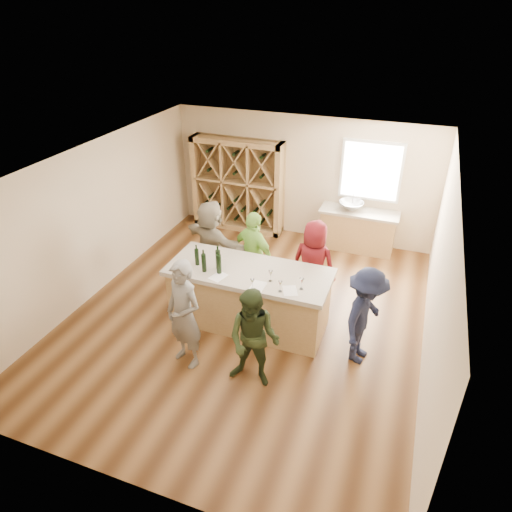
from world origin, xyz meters
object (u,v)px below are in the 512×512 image
(wine_bottle_a, at_px, (197,257))
(person_far_left, at_px, (212,244))
(person_near_left, at_px, (184,315))
(person_server, at_px, (365,317))
(sink, at_px, (351,206))
(wine_rack, at_px, (238,185))
(wine_bottle_b, at_px, (204,263))
(tasting_counter_base, at_px, (249,299))
(person_far_mid, at_px, (254,255))
(person_far_right, at_px, (313,264))
(wine_bottle_c, at_px, (218,260))
(wine_bottle_d, at_px, (219,264))
(person_near_right, at_px, (254,339))

(wine_bottle_a, height_order, person_far_left, person_far_left)
(person_near_left, height_order, person_server, person_near_left)
(sink, height_order, person_server, person_server)
(wine_rack, relative_size, person_near_left, 1.23)
(wine_rack, bearing_deg, sink, -1.49)
(wine_bottle_a, distance_m, wine_bottle_b, 0.25)
(tasting_counter_base, relative_size, person_near_left, 1.45)
(person_far_mid, relative_size, person_far_right, 1.01)
(wine_bottle_c, distance_m, wine_bottle_d, 0.15)
(wine_bottle_b, bearing_deg, person_near_left, -83.05)
(sink, distance_m, tasting_counter_base, 3.57)
(sink, height_order, person_near_right, person_near_right)
(wine_bottle_b, distance_m, person_server, 2.66)
(wine_bottle_b, distance_m, person_near_left, 1.02)
(wine_bottle_c, distance_m, person_near_left, 1.17)
(sink, height_order, wine_bottle_c, wine_bottle_c)
(person_far_right, bearing_deg, person_near_right, 90.90)
(sink, bearing_deg, wine_bottle_c, -114.47)
(person_near_left, bearing_deg, wine_bottle_d, 102.25)
(sink, xyz_separation_m, person_near_right, (-0.52, -4.64, -0.22))
(person_far_mid, bearing_deg, person_server, 177.59)
(wine_bottle_c, distance_m, person_server, 2.49)
(wine_bottle_c, bearing_deg, person_far_mid, 75.85)
(wine_bottle_c, bearing_deg, person_near_left, -93.24)
(wine_bottle_c, distance_m, person_far_mid, 1.10)
(tasting_counter_base, bearing_deg, person_server, -6.84)
(sink, distance_m, person_far_left, 3.28)
(person_far_mid, distance_m, person_far_right, 1.11)
(wine_bottle_b, distance_m, person_near_right, 1.65)
(wine_bottle_b, distance_m, person_far_right, 2.01)
(sink, relative_size, person_server, 0.33)
(person_far_left, bearing_deg, wine_rack, -56.87)
(wine_rack, xyz_separation_m, wine_bottle_c, (1.12, -3.55, 0.15))
(sink, distance_m, wine_bottle_d, 3.92)
(wine_bottle_a, distance_m, person_near_right, 1.89)
(person_far_left, bearing_deg, sink, -110.61)
(wine_bottle_c, relative_size, person_far_left, 0.19)
(wine_bottle_b, relative_size, wine_bottle_c, 0.95)
(sink, bearing_deg, wine_bottle_d, -112.74)
(person_server, distance_m, person_far_right, 1.62)
(person_far_right, bearing_deg, wine_bottle_a, 40.45)
(tasting_counter_base, bearing_deg, person_near_right, -66.14)
(wine_bottle_d, distance_m, person_near_left, 1.06)
(sink, bearing_deg, person_server, -76.49)
(sink, distance_m, person_near_left, 4.88)
(person_near_left, height_order, person_near_right, person_near_left)
(wine_bottle_d, distance_m, person_far_left, 1.46)
(tasting_counter_base, xyz_separation_m, wine_bottle_c, (-0.49, -0.12, 0.75))
(person_near_right, xyz_separation_m, person_far_left, (-1.71, 2.25, 0.08))
(sink, height_order, person_far_left, person_far_left)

